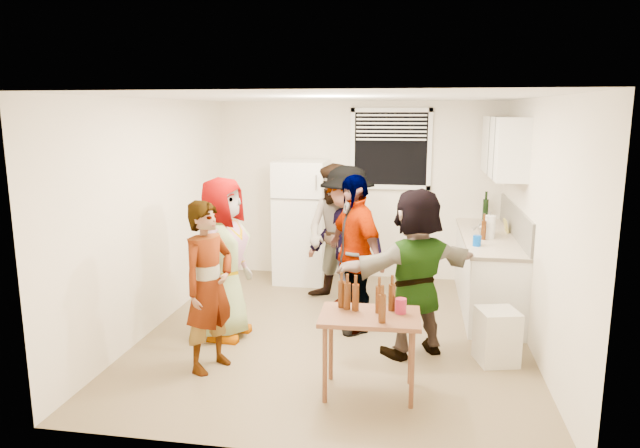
% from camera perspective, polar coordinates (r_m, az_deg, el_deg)
% --- Properties ---
extents(room, '(4.00, 4.50, 2.50)m').
position_cam_1_polar(room, '(6.30, 1.57, -10.84)').
color(room, white).
rests_on(room, ground).
extents(window, '(1.12, 0.10, 1.06)m').
position_cam_1_polar(window, '(8.02, 7.09, 7.46)').
color(window, white).
rests_on(window, room).
extents(refrigerator, '(0.70, 0.70, 1.70)m').
position_cam_1_polar(refrigerator, '(7.96, -1.85, 0.26)').
color(refrigerator, white).
rests_on(refrigerator, ground).
extents(counter_lower, '(0.60, 2.20, 0.86)m').
position_cam_1_polar(counter_lower, '(7.25, 16.37, -4.72)').
color(counter_lower, white).
rests_on(counter_lower, ground).
extents(countertop, '(0.64, 2.22, 0.04)m').
position_cam_1_polar(countertop, '(7.15, 16.57, -1.24)').
color(countertop, beige).
rests_on(countertop, counter_lower).
extents(backsplash, '(0.03, 2.20, 0.36)m').
position_cam_1_polar(backsplash, '(7.15, 18.92, 0.26)').
color(backsplash, '#A4A095').
rests_on(backsplash, countertop).
extents(upper_cabinets, '(0.34, 1.60, 0.70)m').
position_cam_1_polar(upper_cabinets, '(7.22, 17.89, 7.39)').
color(upper_cabinets, white).
rests_on(upper_cabinets, room).
extents(kettle, '(0.28, 0.25, 0.19)m').
position_cam_1_polar(kettle, '(7.16, 16.16, -1.03)').
color(kettle, silver).
rests_on(kettle, countertop).
extents(paper_towel, '(0.12, 0.12, 0.27)m').
position_cam_1_polar(paper_towel, '(6.99, 16.56, -1.35)').
color(paper_towel, white).
rests_on(paper_towel, countertop).
extents(wine_bottle, '(0.08, 0.08, 0.30)m').
position_cam_1_polar(wine_bottle, '(8.06, 16.15, 0.30)').
color(wine_bottle, black).
rests_on(wine_bottle, countertop).
extents(beer_bottle_counter, '(0.06, 0.06, 0.22)m').
position_cam_1_polar(beer_bottle_counter, '(6.89, 15.99, -1.50)').
color(beer_bottle_counter, '#47230C').
rests_on(beer_bottle_counter, countertop).
extents(blue_cup, '(0.09, 0.09, 0.12)m').
position_cam_1_polar(blue_cup, '(6.54, 15.39, -2.14)').
color(blue_cup, blue).
rests_on(blue_cup, countertop).
extents(picture_frame, '(0.02, 0.19, 0.16)m').
position_cam_1_polar(picture_frame, '(7.38, 18.10, -0.16)').
color(picture_frame, gold).
rests_on(picture_frame, countertop).
extents(trash_bin, '(0.43, 0.43, 0.52)m').
position_cam_1_polar(trash_bin, '(5.78, 17.26, -10.78)').
color(trash_bin, silver).
rests_on(trash_bin, ground).
extents(serving_table, '(0.85, 0.58, 0.70)m').
position_cam_1_polar(serving_table, '(5.10, 4.88, -16.44)').
color(serving_table, brown).
rests_on(serving_table, ground).
extents(beer_bottle_table, '(0.06, 0.06, 0.23)m').
position_cam_1_polar(beer_bottle_table, '(4.94, 7.16, -8.56)').
color(beer_bottle_table, '#47230C').
rests_on(beer_bottle_table, serving_table).
extents(red_cup, '(0.10, 0.10, 0.13)m').
position_cam_1_polar(red_cup, '(4.88, 8.06, -8.82)').
color(red_cup, '#9E1E39').
rests_on(red_cup, serving_table).
extents(guest_grey, '(1.81, 1.08, 0.54)m').
position_cam_1_polar(guest_grey, '(6.31, -9.41, -10.95)').
color(guest_grey, '#9B9B9B').
rests_on(guest_grey, ground).
extents(guest_stripe, '(1.68, 1.19, 0.38)m').
position_cam_1_polar(guest_stripe, '(5.62, -10.75, -13.90)').
color(guest_stripe, '#141933').
rests_on(guest_stripe, ground).
extents(guest_back_left, '(1.59, 1.93, 0.66)m').
position_cam_1_polar(guest_back_left, '(7.25, 1.68, -7.82)').
color(guest_back_left, brown).
rests_on(guest_back_left, ground).
extents(guest_back_right, '(1.84, 2.06, 0.64)m').
position_cam_1_polar(guest_back_right, '(7.09, 2.65, -8.28)').
color(guest_back_right, '#3A3A3E').
rests_on(guest_back_right, ground).
extents(guest_black, '(1.98, 1.82, 0.42)m').
position_cam_1_polar(guest_black, '(6.43, 3.34, -10.39)').
color(guest_black, black).
rests_on(guest_black, ground).
extents(guest_orange, '(2.19, 2.23, 0.49)m').
position_cam_1_polar(guest_orange, '(5.90, 9.27, -12.59)').
color(guest_orange, '#CD7840').
rests_on(guest_orange, ground).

